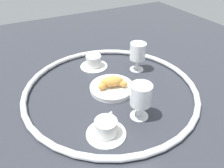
# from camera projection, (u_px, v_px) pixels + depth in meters

# --- Properties ---
(ground_plane) EXTENTS (2.20, 2.20, 0.00)m
(ground_plane) POSITION_uv_depth(u_px,v_px,m) (111.00, 91.00, 0.96)
(ground_plane) COLOR #2D3038
(table_chrome_rim) EXTENTS (0.74, 0.74, 0.02)m
(table_chrome_rim) POSITION_uv_depth(u_px,v_px,m) (111.00, 89.00, 0.95)
(table_chrome_rim) COLOR silver
(table_chrome_rim) RESTS_ON ground_plane
(pastry_plate) EXTENTS (0.19, 0.19, 0.02)m
(pastry_plate) POSITION_uv_depth(u_px,v_px,m) (112.00, 87.00, 0.96)
(pastry_plate) COLOR white
(pastry_plate) RESTS_ON ground_plane
(croissant_large) EXTENTS (0.13, 0.09, 0.04)m
(croissant_large) POSITION_uv_depth(u_px,v_px,m) (112.00, 82.00, 0.94)
(croissant_large) COLOR #CC893D
(croissant_large) RESTS_ON pastry_plate
(coffee_cup_near) EXTENTS (0.14, 0.14, 0.06)m
(coffee_cup_near) POSITION_uv_depth(u_px,v_px,m) (94.00, 62.00, 1.12)
(coffee_cup_near) COLOR white
(coffee_cup_near) RESTS_ON ground_plane
(coffee_cup_far) EXTENTS (0.14, 0.14, 0.06)m
(coffee_cup_far) POSITION_uv_depth(u_px,v_px,m) (106.00, 128.00, 0.74)
(coffee_cup_far) COLOR white
(coffee_cup_far) RESTS_ON ground_plane
(juice_glass_left) EXTENTS (0.08, 0.08, 0.14)m
(juice_glass_left) POSITION_uv_depth(u_px,v_px,m) (138.00, 52.00, 1.05)
(juice_glass_left) COLOR white
(juice_glass_left) RESTS_ON ground_plane
(juice_glass_right) EXTENTS (0.08, 0.08, 0.14)m
(juice_glass_right) POSITION_uv_depth(u_px,v_px,m) (141.00, 96.00, 0.77)
(juice_glass_right) COLOR white
(juice_glass_right) RESTS_ON ground_plane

